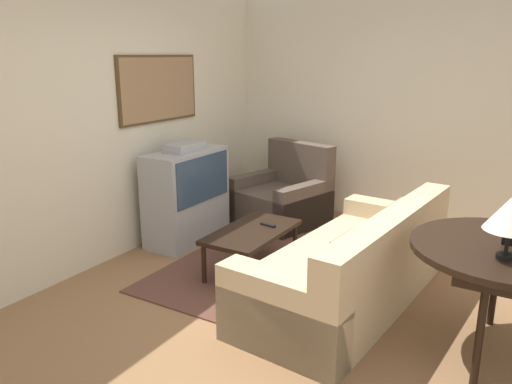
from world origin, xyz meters
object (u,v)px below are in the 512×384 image
(coffee_table, at_px, (252,234))
(table_lamp, at_px, (511,214))
(couch, at_px, (353,268))
(armchair, at_px, (283,198))
(mantel_clock, at_px, (512,230))
(console_table, at_px, (506,256))
(tv, at_px, (187,195))

(coffee_table, height_order, table_lamp, table_lamp)
(couch, relative_size, armchair, 1.99)
(armchair, height_order, mantel_clock, mantel_clock)
(armchair, distance_m, console_table, 3.17)
(tv, relative_size, console_table, 0.90)
(coffee_table, height_order, console_table, console_table)
(table_lamp, bearing_deg, tv, 74.57)
(tv, height_order, mantel_clock, tv)
(couch, distance_m, table_lamp, 1.45)
(couch, height_order, console_table, couch)
(console_table, bearing_deg, armchair, 55.52)
(table_lamp, distance_m, mantel_clock, 0.38)
(armchair, xyz_separation_m, console_table, (-1.78, -2.59, 0.43))
(tv, bearing_deg, armchair, -28.64)
(tv, relative_size, armchair, 0.94)
(couch, bearing_deg, coffee_table, -89.27)
(armchair, relative_size, mantel_clock, 6.91)
(coffee_table, relative_size, console_table, 0.84)
(coffee_table, relative_size, table_lamp, 2.53)
(couch, height_order, armchair, armchair)
(tv, distance_m, mantel_clock, 3.27)
(tv, xyz_separation_m, coffee_table, (-0.34, -1.05, -0.14))
(armchair, xyz_separation_m, table_lamp, (-1.99, -2.59, 0.78))
(couch, distance_m, console_table, 1.22)
(table_lamp, bearing_deg, couch, 67.81)
(armchair, distance_m, coffee_table, 1.52)
(armchair, bearing_deg, coffee_table, -57.66)
(couch, bearing_deg, mantel_clock, 88.32)
(armchair, distance_m, table_lamp, 3.36)
(couch, xyz_separation_m, console_table, (-0.24, -1.12, 0.44))
(tv, distance_m, armchair, 1.28)
(couch, xyz_separation_m, table_lamp, (-0.46, -1.12, 0.79))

